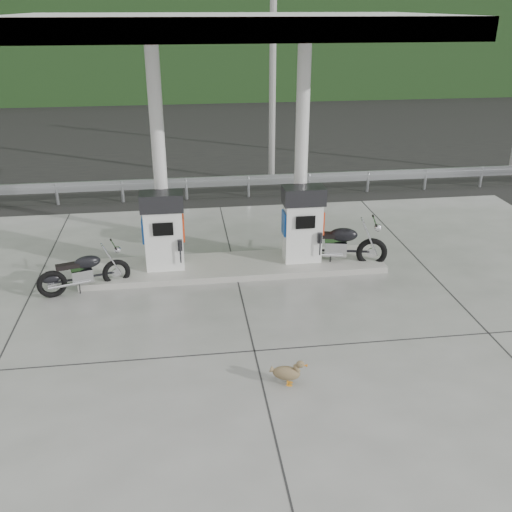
{
  "coord_description": "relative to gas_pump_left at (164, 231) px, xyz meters",
  "views": [
    {
      "loc": [
        -1.14,
        -9.63,
        5.76
      ],
      "look_at": [
        0.3,
        1.0,
        1.0
      ],
      "focal_mm": 40.0,
      "sensor_mm": 36.0,
      "label": 1
    }
  ],
  "objects": [
    {
      "name": "utility_pole_b",
      "position": [
        3.6,
        7.0,
        2.93
      ],
      "size": [
        0.22,
        0.22,
        8.0
      ],
      "primitive_type": "cylinder",
      "color": "gray",
      "rests_on": "ground"
    },
    {
      "name": "road",
      "position": [
        1.6,
        9.0,
        -1.07
      ],
      "size": [
        60.0,
        7.0,
        0.01
      ],
      "primitive_type": "cube",
      "color": "black",
      "rests_on": "ground"
    },
    {
      "name": "duck",
      "position": [
        1.99,
        -4.53,
        -0.85
      ],
      "size": [
        0.58,
        0.31,
        0.4
      ],
      "primitive_type": null,
      "rotation": [
        0.0,
        0.0,
        -0.3
      ],
      "color": "brown",
      "rests_on": "forecourt_apron"
    },
    {
      "name": "forested_hills",
      "position": [
        1.6,
        57.5,
        -1.07
      ],
      "size": [
        100.0,
        40.0,
        140.0
      ],
      "primitive_type": null,
      "color": "black",
      "rests_on": "ground"
    },
    {
      "name": "tree_band",
      "position": [
        1.6,
        27.5,
        1.93
      ],
      "size": [
        80.0,
        6.0,
        6.0
      ],
      "primitive_type": "cube",
      "color": "black",
      "rests_on": "ground"
    },
    {
      "name": "pump_island",
      "position": [
        1.6,
        0.0,
        -0.98
      ],
      "size": [
        7.0,
        1.4,
        0.15
      ],
      "primitive_type": "cube",
      "color": "#9D9B92",
      "rests_on": "forecourt_apron"
    },
    {
      "name": "gas_pump_left",
      "position": [
        0.0,
        0.0,
        0.0
      ],
      "size": [
        0.95,
        0.55,
        1.8
      ],
      "primitive_type": null,
      "color": "white",
      "rests_on": "pump_island"
    },
    {
      "name": "guardrail",
      "position": [
        1.6,
        5.5,
        -0.36
      ],
      "size": [
        26.0,
        0.16,
        1.42
      ],
      "primitive_type": null,
      "color": "#93979A",
      "rests_on": "ground"
    },
    {
      "name": "motorcycle_left",
      "position": [
        -1.73,
        -0.66,
        -0.61
      ],
      "size": [
        1.94,
        1.09,
        0.88
      ],
      "primitive_type": null,
      "rotation": [
        0.0,
        0.0,
        0.29
      ],
      "color": "black",
      "rests_on": "forecourt_apron"
    },
    {
      "name": "motorcycle_right",
      "position": [
        4.04,
        -0.11,
        -0.53
      ],
      "size": [
        2.27,
        1.13,
        1.03
      ],
      "primitive_type": null,
      "rotation": [
        0.0,
        0.0,
        -0.21
      ],
      "color": "black",
      "rests_on": "forecourt_apron"
    },
    {
      "name": "gas_pump_right",
      "position": [
        3.2,
        0.0,
        0.0
      ],
      "size": [
        0.95,
        0.55,
        1.8
      ],
      "primitive_type": null,
      "color": "white",
      "rests_on": "pump_island"
    },
    {
      "name": "forecourt_apron",
      "position": [
        1.6,
        -2.5,
        -1.06
      ],
      "size": [
        18.0,
        14.0,
        0.02
      ],
      "primitive_type": "cube",
      "color": "slate",
      "rests_on": "ground"
    },
    {
      "name": "canopy_column_right",
      "position": [
        3.2,
        0.4,
        1.6
      ],
      "size": [
        0.3,
        0.3,
        5.0
      ],
      "primitive_type": "cylinder",
      "color": "white",
      "rests_on": "pump_island"
    },
    {
      "name": "canopy_column_left",
      "position": [
        0.0,
        0.4,
        1.6
      ],
      "size": [
        0.3,
        0.3,
        5.0
      ],
      "primitive_type": "cylinder",
      "color": "white",
      "rests_on": "pump_island"
    },
    {
      "name": "ground",
      "position": [
        1.6,
        -2.5,
        -1.07
      ],
      "size": [
        160.0,
        160.0,
        0.0
      ],
      "primitive_type": "plane",
      "color": "black",
      "rests_on": "ground"
    },
    {
      "name": "canopy_roof",
      "position": [
        1.6,
        0.0,
        4.3
      ],
      "size": [
        8.5,
        5.0,
        0.4
      ],
      "primitive_type": "cube",
      "color": "silver",
      "rests_on": "canopy_column_left"
    }
  ]
}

